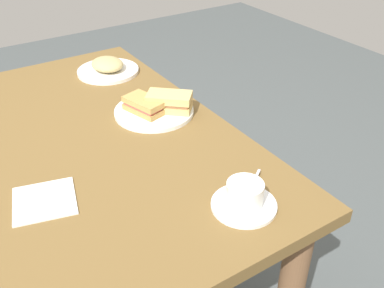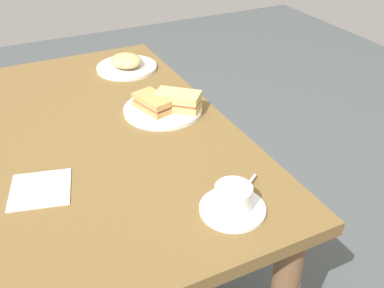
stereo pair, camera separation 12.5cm
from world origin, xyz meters
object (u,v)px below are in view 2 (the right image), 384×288
object	(u,v)px
dining_table	(103,162)
spoon	(246,188)
sandwich_plate	(163,109)
sandwich_back	(178,100)
sandwich_front	(153,103)
napkin	(40,189)
coffee_saucer	(232,209)
coffee_cup	(233,196)
side_plate	(127,67)

from	to	relation	value
dining_table	spoon	bearing A→B (deg)	28.86
sandwich_plate	sandwich_back	world-z (taller)	sandwich_back
sandwich_plate	sandwich_front	xyz separation A→B (m)	(-0.01, -0.03, 0.03)
spoon	napkin	size ratio (longest dim) A/B	0.58
sandwich_plate	coffee_saucer	distance (m)	0.53
coffee_cup	napkin	distance (m)	0.49
sandwich_back	spoon	xyz separation A→B (m)	(0.46, -0.02, -0.03)
dining_table	sandwich_front	xyz separation A→B (m)	(-0.03, 0.20, 0.15)
dining_table	spoon	size ratio (longest dim) A/B	15.02
coffee_saucer	spoon	size ratio (longest dim) A/B	1.84
sandwich_plate	coffee_saucer	xyz separation A→B (m)	(0.53, -0.04, -0.00)
sandwich_front	coffee_cup	world-z (taller)	coffee_cup
dining_table	coffee_saucer	size ratio (longest dim) A/B	8.15
sandwich_front	napkin	size ratio (longest dim) A/B	1.02
dining_table	side_plate	distance (m)	0.50
dining_table	side_plate	bearing A→B (deg)	150.40
coffee_cup	coffee_saucer	bearing A→B (deg)	-37.52
coffee_saucer	side_plate	world-z (taller)	side_plate
dining_table	sandwich_plate	distance (m)	0.26
side_plate	sandwich_plate	bearing A→B (deg)	-1.11
sandwich_plate	sandwich_front	bearing A→B (deg)	-100.18
coffee_cup	napkin	bearing A→B (deg)	-125.16
coffee_cup	sandwich_front	bearing A→B (deg)	178.64
napkin	side_plate	bearing A→B (deg)	144.54
sandwich_front	side_plate	size ratio (longest dim) A/B	0.64
dining_table	coffee_cup	distance (m)	0.56
sandwich_back	spoon	distance (m)	0.46
sandwich_plate	coffee_cup	world-z (taller)	coffee_cup
dining_table	spoon	distance (m)	0.54
sandwich_back	spoon	bearing A→B (deg)	-2.66
sandwich_back	napkin	world-z (taller)	sandwich_back
sandwich_plate	napkin	xyz separation A→B (m)	(0.25, -0.45, -0.01)
sandwich_back	coffee_cup	distance (m)	0.51
dining_table	sandwich_front	size ratio (longest dim) A/B	8.60
coffee_cup	sandwich_back	bearing A→B (deg)	170.30
coffee_cup	side_plate	bearing A→B (deg)	176.84
sandwich_front	spoon	distance (m)	0.49
coffee_saucer	coffee_cup	distance (m)	0.04
spoon	side_plate	world-z (taller)	spoon
sandwich_plate	sandwich_back	bearing A→B (deg)	59.03
sandwich_plate	coffee_saucer	bearing A→B (deg)	-4.76
coffee_saucer	spoon	bearing A→B (deg)	124.99
coffee_saucer	coffee_cup	xyz separation A→B (m)	(-0.00, 0.00, 0.04)
sandwich_back	coffee_saucer	distance (m)	0.51
sandwich_back	coffee_cup	bearing A→B (deg)	-9.70
sandwich_plate	napkin	bearing A→B (deg)	-61.06
dining_table	sandwich_plate	world-z (taller)	sandwich_plate
sandwich_plate	sandwich_back	xyz separation A→B (m)	(0.03, 0.04, 0.04)
dining_table	side_plate	size ratio (longest dim) A/B	5.47
dining_table	spoon	xyz separation A→B (m)	(0.46, 0.25, 0.13)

